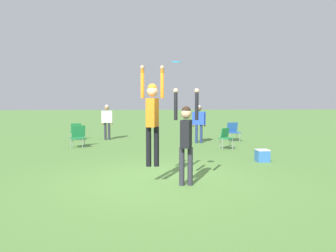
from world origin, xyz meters
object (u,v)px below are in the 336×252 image
at_px(camping_chair_3, 76,130).
at_px(camping_chair_2, 226,136).
at_px(frisbee, 177,62).
at_px(person_spectator_near, 199,120).
at_px(person_jumping, 152,113).
at_px(camping_chair_1, 233,130).
at_px(cooler_box, 262,156).
at_px(camping_chair_0, 78,135).
at_px(person_defending, 186,134).
at_px(person_spectator_far, 107,119).

bearing_deg(camping_chair_3, camping_chair_2, 135.85).
xyz_separation_m(frisbee, camping_chair_2, (2.52, 5.33, -2.22)).
bearing_deg(person_spectator_near, person_jumping, -93.00).
distance_m(frisbee, camping_chair_3, 9.95).
xyz_separation_m(frisbee, camping_chair_1, (3.53, 7.87, -2.23)).
xyz_separation_m(frisbee, cooler_box, (2.98, 2.68, -2.53)).
distance_m(camping_chair_0, camping_chair_2, 5.93).
xyz_separation_m(camping_chair_0, cooler_box, (6.30, -3.70, -0.30)).
bearing_deg(person_defending, cooler_box, 151.40).
distance_m(person_defending, camping_chair_3, 9.76).
relative_size(person_jumping, camping_chair_1, 2.64).
xyz_separation_m(person_jumping, cooler_box, (3.49, 2.40, -1.43)).
relative_size(camping_chair_0, person_spectator_far, 0.52).
bearing_deg(person_jumping, person_spectator_far, 30.09).
relative_size(person_defending, camping_chair_3, 2.71).
xyz_separation_m(camping_chair_1, camping_chair_3, (-7.44, 1.00, -0.03)).
bearing_deg(person_jumping, camping_chair_0, 42.43).
height_order(camping_chair_0, camping_chair_2, camping_chair_0).
relative_size(person_jumping, frisbee, 10.22).
relative_size(camping_chair_0, camping_chair_3, 1.10).
height_order(camping_chair_3, person_spectator_far, person_spectator_far).
relative_size(camping_chair_0, cooler_box, 2.29).
distance_m(person_defending, frisbee, 1.59).
bearing_deg(cooler_box, person_jumping, -145.49).
distance_m(person_jumping, camping_chair_0, 6.81).
xyz_separation_m(person_defending, cooler_box, (2.75, 2.63, -0.96)).
relative_size(person_jumping, camping_chair_2, 2.78).
bearing_deg(person_spectator_near, camping_chair_1, 34.62).
height_order(person_defending, person_spectator_near, person_defending).
bearing_deg(frisbee, cooler_box, 42.00).
height_order(camping_chair_0, camping_chair_1, camping_chair_0).
bearing_deg(cooler_box, camping_chair_1, 83.85).
height_order(frisbee, camping_chair_0, frisbee).
bearing_deg(camping_chair_1, person_spectator_far, -21.28).
height_order(person_spectator_near, cooler_box, person_spectator_near).
bearing_deg(person_jumping, camping_chair_3, 39.21).
xyz_separation_m(person_jumping, camping_chair_2, (3.03, 5.05, -1.11)).
relative_size(person_spectator_near, person_spectator_far, 1.00).
relative_size(camping_chair_1, person_spectator_near, 0.51).
distance_m(camping_chair_3, person_spectator_near, 5.95).
bearing_deg(camping_chair_1, camping_chair_0, 0.53).
distance_m(camping_chair_2, person_spectator_near, 2.13).
bearing_deg(camping_chair_0, person_spectator_near, 167.58).
relative_size(frisbee, person_spectator_far, 0.13).
xyz_separation_m(camping_chair_2, person_spectator_near, (-0.72, 1.93, 0.52)).
bearing_deg(person_spectator_near, camping_chair_2, -54.38).
height_order(person_jumping, cooler_box, person_jumping).
bearing_deg(camping_chair_0, camping_chair_2, 147.58).
distance_m(camping_chair_3, cooler_box, 9.26).
bearing_deg(camping_chair_1, cooler_box, 72.06).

